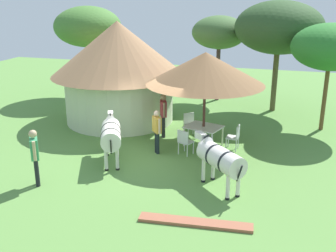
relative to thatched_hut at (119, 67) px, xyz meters
name	(u,v)px	position (x,y,z in m)	size (l,w,h in m)	color
ground_plane	(148,157)	(2.54, -3.70, -2.35)	(36.00, 36.00, 0.00)	#5B8B40
thatched_hut	(119,67)	(0.00, 0.00, 0.00)	(5.67, 5.67, 4.27)	beige
shade_umbrella	(205,68)	(4.13, -2.03, 0.51)	(4.19, 4.19, 3.43)	#4F2C25
patio_dining_table	(204,128)	(4.13, -2.03, -1.69)	(1.48, 1.30, 0.74)	white
patio_chair_near_hut	(235,136)	(5.29, -2.13, -1.83)	(0.45, 0.47, 0.90)	silver
patio_chair_near_lawn	(190,123)	(3.41, -1.12, -1.83)	(0.61, 0.60, 0.90)	white
patio_chair_west_end	(185,141)	(3.69, -3.10, -1.83)	(0.57, 0.56, 0.90)	silver
guest_beside_umbrella	(157,128)	(2.73, -3.23, -1.41)	(0.42, 0.45, 1.56)	black
guest_behind_table	(163,112)	(2.46, -1.56, -1.32)	(0.38, 0.57, 1.70)	black
standing_watcher	(35,153)	(0.13, -6.58, -1.32)	(0.44, 0.52, 1.71)	black
zebra_nearest_camera	(111,134)	(1.52, -4.38, -1.38)	(1.24, 2.17, 1.51)	silver
zebra_by_umbrella	(220,158)	(5.26, -5.29, -1.42)	(1.76, 1.79, 1.47)	silver
acacia_tree_behind_hut	(219,33)	(3.48, 4.65, 1.10)	(2.73, 2.73, 4.29)	#432F31
acacia_tree_right_background	(279,28)	(6.36, 3.46, 1.51)	(3.96, 3.96, 5.06)	brown
acacia_tree_left_background	(88,27)	(-3.19, 3.62, 1.30)	(3.46, 3.46, 4.71)	brown
acacia_tree_far_lawn	(331,47)	(8.42, 1.12, 1.01)	(3.04, 3.04, 4.28)	brown
brick_patio_kerb	(195,222)	(5.03, -7.34, -2.31)	(2.80, 0.36, 0.08)	#9E5A40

